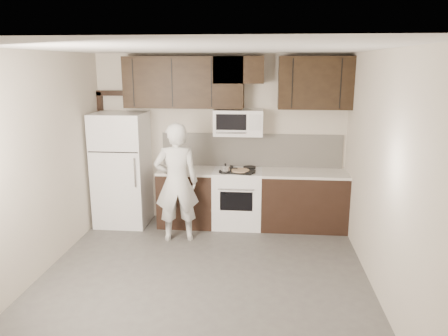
# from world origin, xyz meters

# --- Properties ---
(floor) EXTENTS (4.50, 4.50, 0.00)m
(floor) POSITION_xyz_m (0.00, 0.00, 0.00)
(floor) COLOR #4D4A48
(floor) RESTS_ON ground
(back_wall) EXTENTS (4.00, 0.00, 4.00)m
(back_wall) POSITION_xyz_m (0.00, 2.25, 1.35)
(back_wall) COLOR beige
(back_wall) RESTS_ON ground
(ceiling) EXTENTS (4.50, 4.50, 0.00)m
(ceiling) POSITION_xyz_m (0.00, 0.00, 2.70)
(ceiling) COLOR white
(ceiling) RESTS_ON back_wall
(counter_run) EXTENTS (2.95, 0.64, 0.91)m
(counter_run) POSITION_xyz_m (0.60, 1.94, 0.46)
(counter_run) COLOR black
(counter_run) RESTS_ON floor
(stove) EXTENTS (0.76, 0.66, 0.94)m
(stove) POSITION_xyz_m (0.30, 1.94, 0.46)
(stove) COLOR white
(stove) RESTS_ON floor
(backsplash) EXTENTS (2.90, 0.02, 0.54)m
(backsplash) POSITION_xyz_m (0.50, 2.24, 1.18)
(backsplash) COLOR beige
(backsplash) RESTS_ON counter_run
(upper_cabinets) EXTENTS (3.48, 0.35, 0.78)m
(upper_cabinets) POSITION_xyz_m (0.21, 2.08, 2.28)
(upper_cabinets) COLOR black
(upper_cabinets) RESTS_ON back_wall
(microwave) EXTENTS (0.76, 0.42, 0.40)m
(microwave) POSITION_xyz_m (0.30, 2.06, 1.65)
(microwave) COLOR white
(microwave) RESTS_ON upper_cabinets
(refrigerator) EXTENTS (0.80, 0.76, 1.80)m
(refrigerator) POSITION_xyz_m (-1.55, 1.89, 0.90)
(refrigerator) COLOR white
(refrigerator) RESTS_ON floor
(door_trim) EXTENTS (0.50, 0.08, 2.12)m
(door_trim) POSITION_xyz_m (-1.92, 2.21, 1.25)
(door_trim) COLOR black
(door_trim) RESTS_ON floor
(saucepan) EXTENTS (0.26, 0.15, 0.15)m
(saucepan) POSITION_xyz_m (0.12, 1.79, 0.97)
(saucepan) COLOR silver
(saucepan) RESTS_ON stove
(baking_tray) EXTENTS (0.47, 0.40, 0.02)m
(baking_tray) POSITION_xyz_m (0.35, 1.82, 0.92)
(baking_tray) COLOR black
(baking_tray) RESTS_ON counter_run
(pizza) EXTENTS (0.33, 0.33, 0.02)m
(pizza) POSITION_xyz_m (0.35, 1.82, 0.94)
(pizza) COLOR tan
(pizza) RESTS_ON baking_tray
(person) EXTENTS (0.71, 0.55, 1.74)m
(person) POSITION_xyz_m (-0.54, 1.29, 0.87)
(person) COLOR white
(person) RESTS_ON floor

